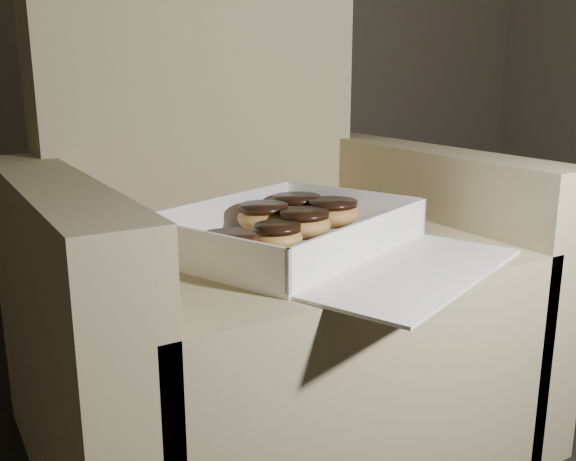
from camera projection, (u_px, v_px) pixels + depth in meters
The scene contains 13 objects.
armchair at pixel (264, 291), 1.16m from camera, with size 0.82×0.69×0.86m.
bakery_box at pixel (310, 243), 1.00m from camera, with size 0.53×0.57×0.07m.
donut_a at pixel (297, 207), 1.17m from camera, with size 0.09×0.09×0.05m.
donut_b at pixel (278, 236), 0.98m from camera, with size 0.08×0.08×0.04m.
donut_c at pixel (227, 248), 0.91m from camera, with size 0.09×0.09×0.04m.
donut_d at pixel (333, 212), 1.13m from camera, with size 0.09×0.09×0.05m.
donut_e at pixel (264, 216), 1.10m from camera, with size 0.09×0.09×0.05m.
donut_f at pixel (304, 223), 1.06m from camera, with size 0.09×0.09×0.04m.
crumb_a at pixel (327, 234), 1.07m from camera, with size 0.01×0.01×0.00m, color black.
crumb_b at pixel (370, 243), 1.01m from camera, with size 0.01×0.01×0.00m, color black.
crumb_c at pixel (361, 252), 0.96m from camera, with size 0.01×0.01×0.00m, color black.
crumb_d at pixel (366, 229), 1.10m from camera, with size 0.01×0.01×0.00m, color black.
crumb_e at pixel (318, 246), 1.00m from camera, with size 0.01×0.01×0.00m, color black.
Camera 1 is at (-0.61, -0.02, 0.66)m, focal length 40.00 mm.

